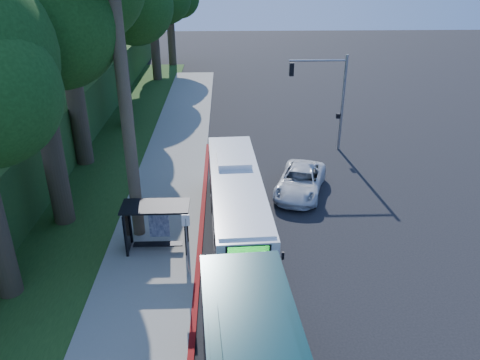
{
  "coord_description": "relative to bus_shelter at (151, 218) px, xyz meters",
  "views": [
    {
      "loc": [
        -3.6,
        -22.39,
        13.24
      ],
      "look_at": [
        -2.87,
        1.0,
        1.88
      ],
      "focal_mm": 35.0,
      "sensor_mm": 36.0,
      "label": 1
    }
  ],
  "objects": [
    {
      "name": "stop_sign_pole",
      "position": [
        1.86,
        -2.14,
        0.28
      ],
      "size": [
        0.35,
        0.06,
        3.17
      ],
      "color": "gray",
      "rests_on": "ground"
    },
    {
      "name": "traffic_signal_pole",
      "position": [
        11.04,
        12.86,
        2.62
      ],
      "size": [
        4.1,
        0.3,
        7.0
      ],
      "color": "gray",
      "rests_on": "ground"
    },
    {
      "name": "sidewalk",
      "position": [
        -0.04,
        2.86,
        -1.75
      ],
      "size": [
        4.5,
        70.0,
        0.12
      ],
      "primitive_type": "cube",
      "color": "gray",
      "rests_on": "ground"
    },
    {
      "name": "bus_shelter",
      "position": [
        0.0,
        0.0,
        0.0
      ],
      "size": [
        3.2,
        1.51,
        2.55
      ],
      "color": "black",
      "rests_on": "ground"
    },
    {
      "name": "tree_0",
      "position": [
        -5.14,
        2.84,
        9.4
      ],
      "size": [
        8.4,
        8.0,
        15.7
      ],
      "color": "#382B1E",
      "rests_on": "ground"
    },
    {
      "name": "red_curb",
      "position": [
        2.26,
        -1.14,
        -1.74
      ],
      "size": [
        0.25,
        30.0,
        0.13
      ],
      "primitive_type": "cube",
      "color": "maroon",
      "rests_on": "ground"
    },
    {
      "name": "pickup",
      "position": [
        8.13,
        5.87,
        -1.03
      ],
      "size": [
        4.14,
        6.07,
        1.54
      ],
      "primitive_type": "imported",
      "rotation": [
        0.0,
        0.0,
        -0.31
      ],
      "color": "silver",
      "rests_on": "ground"
    },
    {
      "name": "grass_verge",
      "position": [
        -5.74,
        7.86,
        -1.78
      ],
      "size": [
        8.0,
        70.0,
        0.06
      ],
      "primitive_type": "cube",
      "color": "#234719",
      "rests_on": "ground"
    },
    {
      "name": "ground",
      "position": [
        7.26,
        2.86,
        -1.81
      ],
      "size": [
        140.0,
        140.0,
        0.0
      ],
      "primitive_type": "plane",
      "color": "black",
      "rests_on": "ground"
    },
    {
      "name": "white_bus",
      "position": [
        4.13,
        1.59,
        -0.09
      ],
      "size": [
        3.16,
        11.94,
        3.52
      ],
      "rotation": [
        0.0,
        0.0,
        0.05
      ],
      "color": "white",
      "rests_on": "ground"
    }
  ]
}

